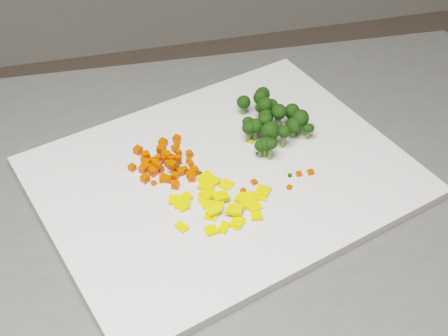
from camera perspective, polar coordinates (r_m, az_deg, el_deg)
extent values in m
cube|color=silver|center=(0.89, 0.00, -0.79)|extent=(0.60, 0.53, 0.01)
cube|color=red|center=(0.91, -7.16, 1.14)|extent=(0.01, 0.01, 0.01)
cube|color=red|center=(0.92, -5.80, 1.58)|extent=(0.01, 0.01, 0.01)
cube|color=red|center=(0.93, -5.60, 2.33)|extent=(0.01, 0.01, 0.01)
cube|color=red|center=(0.90, -5.41, 1.36)|extent=(0.01, 0.01, 0.01)
cube|color=red|center=(0.89, -3.93, -0.23)|extent=(0.01, 0.01, 0.01)
cube|color=red|center=(0.88, -5.65, -1.00)|extent=(0.01, 0.01, 0.01)
cube|color=red|center=(0.87, -5.05, -1.13)|extent=(0.01, 0.01, 0.01)
cube|color=red|center=(0.91, -3.19, 1.29)|extent=(0.01, 0.01, 0.01)
cube|color=red|center=(0.88, -5.54, -0.80)|extent=(0.01, 0.01, 0.01)
cube|color=red|center=(0.90, -6.07, 0.92)|extent=(0.01, 0.01, 0.01)
cube|color=red|center=(0.88, -7.23, -0.96)|extent=(0.01, 0.01, 0.01)
cube|color=red|center=(0.90, -5.12, 0.49)|extent=(0.01, 0.01, 0.01)
cube|color=red|center=(0.92, -7.87, 1.62)|extent=(0.02, 0.02, 0.01)
cube|color=red|center=(0.89, -6.23, 0.57)|extent=(0.01, 0.01, 0.01)
cube|color=red|center=(0.90, -3.06, 0.38)|extent=(0.01, 0.01, 0.01)
cube|color=red|center=(0.94, -4.34, 2.70)|extent=(0.01, 0.01, 0.01)
cube|color=red|center=(0.90, -7.14, 0.45)|extent=(0.01, 0.01, 0.01)
cube|color=red|center=(0.88, -3.94, -0.40)|extent=(0.01, 0.01, 0.01)
cube|color=red|center=(0.90, -5.53, 0.91)|extent=(0.01, 0.01, 0.01)
cube|color=red|center=(0.89, -7.23, 0.03)|extent=(0.01, 0.01, 0.01)
cube|color=red|center=(0.89, -6.75, 0.01)|extent=(0.01, 0.01, 0.01)
cube|color=red|center=(0.86, -4.45, -1.56)|extent=(0.01, 0.01, 0.01)
cube|color=red|center=(0.90, -4.18, 1.41)|extent=(0.01, 0.01, 0.01)
cube|color=red|center=(0.89, -6.46, -0.02)|extent=(0.01, 0.01, 0.01)
cube|color=red|center=(0.90, -4.25, 0.58)|extent=(0.01, 0.01, 0.01)
cube|color=red|center=(0.88, -2.68, -0.29)|extent=(0.01, 0.01, 0.01)
cube|color=red|center=(0.90, -8.39, 0.04)|extent=(0.01, 0.01, 0.01)
cube|color=red|center=(0.94, -4.32, 2.40)|extent=(0.01, 0.01, 0.01)
cube|color=red|center=(0.90, -5.18, 1.15)|extent=(0.01, 0.01, 0.01)
cube|color=red|center=(0.89, -6.29, 0.39)|extent=(0.01, 0.01, 0.01)
cube|color=red|center=(0.91, -5.84, 1.73)|extent=(0.01, 0.01, 0.01)
cube|color=red|center=(0.88, -5.99, 0.26)|extent=(0.01, 0.01, 0.01)
cube|color=red|center=(0.92, -4.54, 1.79)|extent=(0.01, 0.01, 0.01)
cube|color=red|center=(0.89, -4.24, 0.90)|extent=(0.01, 0.01, 0.01)
cube|color=red|center=(0.90, -5.06, 0.95)|extent=(0.01, 0.01, 0.01)
cube|color=red|center=(0.90, -3.23, 0.68)|extent=(0.01, 0.01, 0.01)
cube|color=red|center=(0.90, -4.97, 0.57)|extent=(0.01, 0.01, 0.01)
cube|color=red|center=(0.89, -3.80, -0.29)|extent=(0.01, 0.01, 0.01)
cube|color=red|center=(0.88, -7.33, -0.92)|extent=(0.01, 0.01, 0.01)
cube|color=red|center=(0.88, -4.79, 0.27)|extent=(0.01, 0.01, 0.01)
cube|color=red|center=(0.89, -7.36, -0.09)|extent=(0.02, 0.02, 0.01)
cube|color=red|center=(0.88, -2.91, -0.36)|extent=(0.01, 0.01, 0.01)
cube|color=red|center=(0.93, -5.63, 2.02)|extent=(0.01, 0.01, 0.01)
cube|color=red|center=(0.88, -4.51, -0.75)|extent=(0.01, 0.01, 0.01)
cube|color=red|center=(0.90, -5.08, 0.71)|extent=(0.01, 0.01, 0.01)
cube|color=red|center=(0.91, -7.38, 0.86)|extent=(0.01, 0.01, 0.01)
cube|color=red|center=(0.89, -3.59, -0.11)|extent=(0.01, 0.01, 0.01)
cube|color=red|center=(0.87, -5.16, -1.02)|extent=(0.01, 0.01, 0.01)
cube|color=red|center=(0.87, -2.96, -0.89)|extent=(0.01, 0.01, 0.01)
cube|color=red|center=(0.91, -6.52, 0.69)|extent=(0.01, 0.01, 0.01)
cube|color=red|center=(0.90, -4.75, 0.93)|extent=(0.01, 0.01, 0.01)
cube|color=red|center=(0.89, -5.82, -0.11)|extent=(0.01, 0.01, 0.01)
cube|color=red|center=(0.88, -3.22, -0.63)|extent=(0.01, 0.01, 0.01)
cube|color=red|center=(0.89, -4.05, -0.28)|extent=(0.01, 0.01, 0.01)
cube|color=red|center=(0.89, -6.50, -0.33)|extent=(0.02, 0.02, 0.01)
cube|color=red|center=(0.94, -5.67, 2.35)|extent=(0.01, 0.01, 0.01)
cube|color=red|center=(0.88, -2.96, -0.62)|extent=(0.01, 0.01, 0.01)
cube|color=red|center=(0.93, -4.33, 2.10)|extent=(0.01, 0.01, 0.01)
cube|color=yellow|center=(0.87, -1.76, -1.63)|extent=(0.02, 0.02, 0.01)
cube|color=yellow|center=(0.85, 3.02, -2.63)|extent=(0.02, 0.01, 0.01)
cube|color=yellow|center=(0.81, -3.88, -5.41)|extent=(0.02, 0.02, 0.01)
cube|color=yellow|center=(0.85, -1.50, -2.40)|extent=(0.03, 0.03, 0.01)
cube|color=yellow|center=(0.84, 2.81, -3.58)|extent=(0.02, 0.02, 0.01)
cube|color=yellow|center=(0.84, 2.14, -3.37)|extent=(0.02, 0.02, 0.01)
cube|color=yellow|center=(0.88, -1.77, -0.82)|extent=(0.02, 0.02, 0.01)
cube|color=yellow|center=(0.86, -1.48, -1.71)|extent=(0.02, 0.02, 0.01)
cube|color=yellow|center=(0.85, -3.63, -2.68)|extent=(0.02, 0.02, 0.01)
cube|color=yellow|center=(0.83, -1.22, -4.39)|extent=(0.02, 0.02, 0.01)
cube|color=yellow|center=(0.87, -1.23, -1.30)|extent=(0.03, 0.03, 0.01)
cube|color=yellow|center=(0.86, 3.57, -2.10)|extent=(0.03, 0.03, 0.01)
cube|color=yellow|center=(0.87, -0.92, -1.20)|extent=(0.02, 0.02, 0.01)
cube|color=yellow|center=(0.85, -4.43, -2.93)|extent=(0.02, 0.02, 0.01)
cube|color=yellow|center=(0.84, 2.12, -3.21)|extent=(0.02, 0.02, 0.01)
cube|color=yellow|center=(0.85, 1.68, -2.88)|extent=(0.03, 0.02, 0.01)
cube|color=yellow|center=(0.87, 0.25, -1.54)|extent=(0.02, 0.02, 0.01)
cube|color=yellow|center=(0.83, 2.99, -4.40)|extent=(0.02, 0.02, 0.01)
cube|color=yellow|center=(0.81, -0.03, -5.46)|extent=(0.02, 0.02, 0.01)
cube|color=yellow|center=(0.83, -0.84, -3.51)|extent=(0.03, 0.02, 0.01)
cube|color=yellow|center=(0.82, 1.20, -5.10)|extent=(0.02, 0.02, 0.01)
cube|color=yellow|center=(0.82, -1.02, -3.93)|extent=(0.02, 0.02, 0.01)
cube|color=yellow|center=(0.85, 3.41, -2.51)|extent=(0.02, 0.02, 0.01)
cube|color=yellow|center=(0.84, -0.33, -2.62)|extent=(0.02, 0.02, 0.01)
cube|color=yellow|center=(0.83, 0.96, -3.82)|extent=(0.03, 0.03, 0.01)
cube|color=yellow|center=(0.85, 2.17, -2.77)|extent=(0.02, 0.02, 0.01)
cube|color=yellow|center=(0.84, -1.76, -3.16)|extent=(0.02, 0.02, 0.00)
cube|color=yellow|center=(0.84, -3.81, -3.26)|extent=(0.03, 0.02, 0.01)
cube|color=yellow|center=(0.82, 1.23, -4.96)|extent=(0.02, 0.03, 0.01)
cube|color=yellow|center=(0.81, -1.17, -5.70)|extent=(0.02, 0.02, 0.01)
cube|color=red|center=(0.87, -4.62, -1.37)|extent=(0.01, 0.01, 0.00)
cube|color=red|center=(0.87, 6.00, -1.76)|extent=(0.01, 0.01, 0.00)
cube|color=yellow|center=(0.83, -3.80, -3.73)|extent=(0.01, 0.01, 0.01)
cube|color=black|center=(0.92, 3.15, 1.30)|extent=(0.01, 0.01, 0.00)
cube|color=red|center=(0.86, 1.78, -2.07)|extent=(0.01, 0.01, 0.00)
cube|color=black|center=(0.89, 6.04, -0.67)|extent=(0.01, 0.01, 0.00)
cube|color=black|center=(0.89, -4.25, -0.05)|extent=(0.01, 0.01, 0.01)
cube|color=yellow|center=(0.94, 2.51, 2.37)|extent=(0.01, 0.01, 0.00)
cube|color=red|center=(0.87, -6.44, -1.38)|extent=(0.01, 0.01, 0.00)
cube|color=red|center=(0.89, 7.91, -0.37)|extent=(0.01, 0.01, 0.01)
cube|color=red|center=(0.87, 2.77, -1.29)|extent=(0.01, 0.01, 0.01)
cube|color=red|center=(0.89, 6.86, -0.53)|extent=(0.01, 0.01, 0.01)
cube|color=black|center=(0.88, -2.14, -0.51)|extent=(0.01, 0.01, 0.00)
cube|color=yellow|center=(0.85, 2.51, -2.56)|extent=(0.01, 0.01, 0.01)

